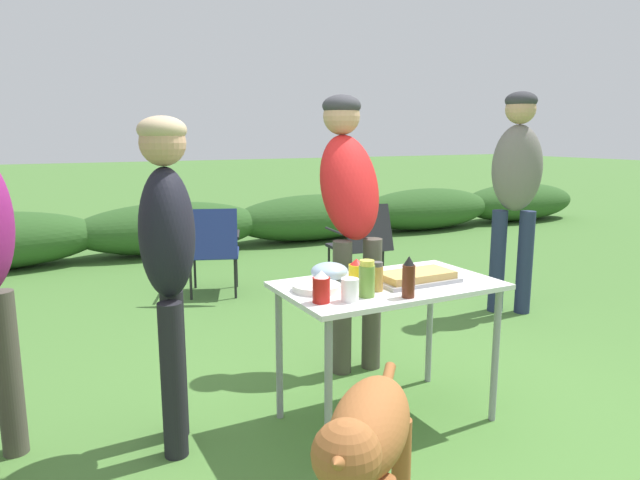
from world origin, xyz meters
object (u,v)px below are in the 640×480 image
at_px(folding_table, 388,298).
at_px(spice_jar, 377,277).
at_px(dog, 367,446).
at_px(camp_chair_green_behind_table, 361,241).
at_px(bbq_sauce_bottle, 409,278).
at_px(standing_person_in_gray_fleece, 516,178).
at_px(food_tray, 416,277).
at_px(plate_stack, 316,287).
at_px(mustard_bottle, 356,273).
at_px(ketchup_bottle, 321,287).
at_px(standing_person_in_olive_jacket, 350,198).
at_px(mixing_bowl, 330,271).
at_px(standing_person_with_beanie, 168,249).
at_px(camp_chair_near_hedge, 213,247).
at_px(paper_cup_stack, 350,290).
at_px(relish_jar, 367,279).

bearing_deg(folding_table, spice_jar, -144.02).
distance_m(dog, camp_chair_green_behind_table, 3.77).
bearing_deg(bbq_sauce_bottle, standing_person_in_gray_fleece, 33.01).
bearing_deg(dog, spice_jar, -80.89).
xyz_separation_m(food_tray, plate_stack, (-0.52, 0.10, -0.01)).
height_order(folding_table, mustard_bottle, mustard_bottle).
xyz_separation_m(ketchup_bottle, standing_person_in_olive_jacket, (0.66, 0.89, 0.28)).
relative_size(food_tray, mixing_bowl, 2.22).
relative_size(standing_person_in_olive_jacket, standing_person_in_gray_fleece, 0.95).
bearing_deg(standing_person_in_gray_fleece, dog, -104.30).
relative_size(plate_stack, mustard_bottle, 1.69).
relative_size(mixing_bowl, standing_person_with_beanie, 0.12).
bearing_deg(camp_chair_near_hedge, paper_cup_stack, -73.91).
relative_size(spice_jar, standing_person_in_olive_jacket, 0.08).
height_order(mustard_bottle, standing_person_with_beanie, standing_person_with_beanie).
bearing_deg(standing_person_with_beanie, bbq_sauce_bottle, -102.03).
bearing_deg(bbq_sauce_bottle, folding_table, 75.76).
xyz_separation_m(plate_stack, mixing_bowl, (0.15, 0.15, 0.03)).
relative_size(relish_jar, dog, 0.23).
xyz_separation_m(folding_table, ketchup_bottle, (-0.46, -0.14, 0.15)).
xyz_separation_m(standing_person_in_gray_fleece, camp_chair_near_hedge, (-2.07, 1.60, -0.66)).
height_order(spice_jar, standing_person_in_olive_jacket, standing_person_in_olive_jacket).
xyz_separation_m(plate_stack, camp_chair_green_behind_table, (1.63, 2.25, -0.29)).
bearing_deg(standing_person_in_gray_fleece, mixing_bowl, -119.42).
bearing_deg(spice_jar, standing_person_in_gray_fleece, 28.95).
height_order(paper_cup_stack, standing_person_with_beanie, standing_person_with_beanie).
height_order(mixing_bowl, standing_person_in_olive_jacket, standing_person_in_olive_jacket).
bearing_deg(folding_table, food_tray, -22.46).
bearing_deg(standing_person_in_gray_fleece, ketchup_bottle, -114.59).
bearing_deg(camp_chair_near_hedge, standing_person_in_gray_fleece, -17.15).
bearing_deg(standing_person_in_gray_fleece, bbq_sauce_bottle, -108.02).
bearing_deg(standing_person_in_olive_jacket, bbq_sauce_bottle, -99.80).
relative_size(food_tray, spice_jar, 3.02).
relative_size(ketchup_bottle, standing_person_with_beanie, 0.09).
xyz_separation_m(plate_stack, paper_cup_stack, (0.05, -0.22, 0.04)).
bearing_deg(camp_chair_green_behind_table, standing_person_in_gray_fleece, -54.44).
bearing_deg(paper_cup_stack, mustard_bottle, 52.63).
distance_m(folding_table, spice_jar, 0.22).
distance_m(paper_cup_stack, camp_chair_green_behind_table, 2.96).
bearing_deg(dog, standing_person_with_beanie, -30.65).
height_order(mustard_bottle, standing_person_in_olive_jacket, standing_person_in_olive_jacket).
bearing_deg(spice_jar, ketchup_bottle, -172.13).
relative_size(folding_table, standing_person_in_gray_fleece, 0.61).
distance_m(plate_stack, bbq_sauce_bottle, 0.45).
distance_m(food_tray, standing_person_with_beanie, 1.23).
distance_m(food_tray, spice_jar, 0.27).
bearing_deg(plate_stack, bbq_sauce_bottle, -42.44).
distance_m(mixing_bowl, mustard_bottle, 0.17).
distance_m(food_tray, mixing_bowl, 0.44).
height_order(spice_jar, camp_chair_green_behind_table, spice_jar).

